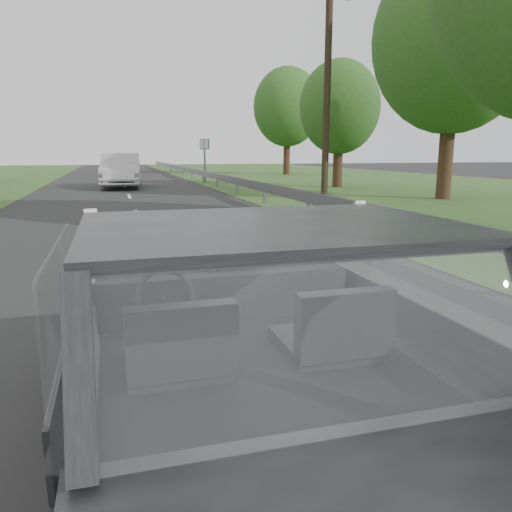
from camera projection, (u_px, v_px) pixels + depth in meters
ground at (246, 458)px, 2.91m from camera, size 140.00×140.00×0.00m
subject_car at (246, 341)px, 2.76m from camera, size 1.80×4.00×1.45m
dashboard at (222, 290)px, 3.32m from camera, size 1.58×0.45×0.30m
driver_seat at (180, 341)px, 2.35m from camera, size 0.50×0.72×0.42m
passenger_seat at (335, 325)px, 2.56m from camera, size 0.50×0.72×0.42m
steering_wheel at (165, 297)px, 2.92m from camera, size 0.36×0.36×0.04m
cat at (240, 255)px, 3.30m from camera, size 0.59×0.27×0.25m
guardrail at (304, 196)px, 13.36m from camera, size 0.05×90.00×0.32m
other_car at (121, 170)px, 24.81m from camera, size 2.36×5.27×1.69m
highway_sign at (205, 161)px, 28.69m from camera, size 0.46×0.96×2.48m
utility_pole at (327, 91)px, 17.89m from camera, size 0.32×0.32×7.79m
tree_1 at (452, 77)px, 17.96m from camera, size 6.48×6.48×8.78m
tree_2 at (339, 126)px, 24.73m from camera, size 3.99×3.99×6.03m
tree_3 at (287, 123)px, 38.53m from camera, size 6.66×6.66×7.89m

